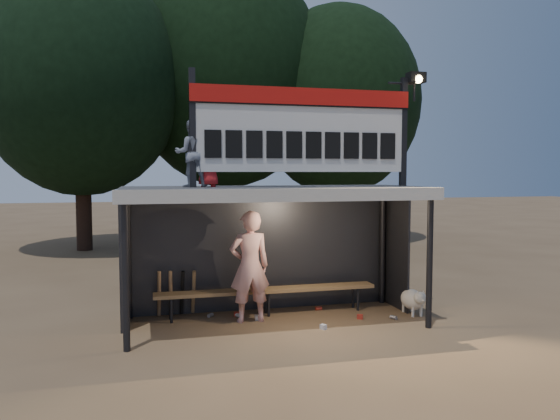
{
  "coord_description": "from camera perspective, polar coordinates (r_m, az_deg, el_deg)",
  "views": [
    {
      "loc": [
        -2.16,
        -8.87,
        2.57
      ],
      "look_at": [
        0.2,
        0.4,
        1.9
      ],
      "focal_mm": 35.0,
      "sensor_mm": 36.0,
      "label": 1
    }
  ],
  "objects": [
    {
      "name": "ground",
      "position": [
        9.48,
        -0.59,
        -11.72
      ],
      "size": [
        80.0,
        80.0,
        0.0
      ],
      "primitive_type": "plane",
      "color": "brown",
      "rests_on": "ground"
    },
    {
      "name": "player",
      "position": [
        9.38,
        -3.19,
        -5.91
      ],
      "size": [
        0.72,
        0.49,
        1.91
      ],
      "primitive_type": "imported",
      "rotation": [
        0.0,
        0.0,
        3.19
      ],
      "color": "white",
      "rests_on": "ground"
    },
    {
      "name": "child_a",
      "position": [
        9.02,
        -9.24,
        5.84
      ],
      "size": [
        0.54,
        0.43,
        1.09
      ],
      "primitive_type": "imported",
      "rotation": [
        0.0,
        0.0,
        3.11
      ],
      "color": "slate",
      "rests_on": "dugout_shelter"
    },
    {
      "name": "child_b",
      "position": [
        9.03,
        -7.51,
        5.16
      ],
      "size": [
        0.48,
        0.38,
        0.87
      ],
      "primitive_type": "imported",
      "rotation": [
        0.0,
        0.0,
        2.89
      ],
      "color": "#B01B1D",
      "rests_on": "dugout_shelter"
    },
    {
      "name": "dugout_shelter",
      "position": [
        9.39,
        -0.95,
        -0.41
      ],
      "size": [
        5.1,
        2.08,
        2.32
      ],
      "color": "#39393B",
      "rests_on": "ground"
    },
    {
      "name": "scoreboard_assembly",
      "position": [
        9.3,
        2.79,
        8.66
      ],
      "size": [
        4.1,
        0.27,
        1.99
      ],
      "color": "black",
      "rests_on": "dugout_shelter"
    },
    {
      "name": "bench",
      "position": [
        9.9,
        -1.35,
        -8.46
      ],
      "size": [
        4.0,
        0.35,
        0.48
      ],
      "color": "olive",
      "rests_on": "ground"
    },
    {
      "name": "tree_left",
      "position": [
        19.18,
        -20.12,
        12.59
      ],
      "size": [
        6.46,
        6.46,
        9.27
      ],
      "color": "black",
      "rests_on": "ground"
    },
    {
      "name": "tree_mid",
      "position": [
        20.92,
        -5.55,
        13.88
      ],
      "size": [
        7.22,
        7.22,
        10.36
      ],
      "color": "#2F2214",
      "rests_on": "ground"
    },
    {
      "name": "tree_right",
      "position": [
        20.81,
        6.07,
        11.21
      ],
      "size": [
        6.08,
        6.08,
        8.72
      ],
      "color": "black",
      "rests_on": "ground"
    },
    {
      "name": "dog",
      "position": [
        10.22,
        13.76,
        -9.06
      ],
      "size": [
        0.36,
        0.81,
        0.49
      ],
      "color": "silver",
      "rests_on": "ground"
    },
    {
      "name": "bats",
      "position": [
        9.94,
        -10.77,
        -8.5
      ],
      "size": [
        0.67,
        0.35,
        0.84
      ],
      "color": "#916943",
      "rests_on": "ground"
    },
    {
      "name": "litter",
      "position": [
        9.75,
        1.25,
        -11.05
      ],
      "size": [
        3.2,
        1.33,
        0.08
      ],
      "color": "#A8291C",
      "rests_on": "ground"
    }
  ]
}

